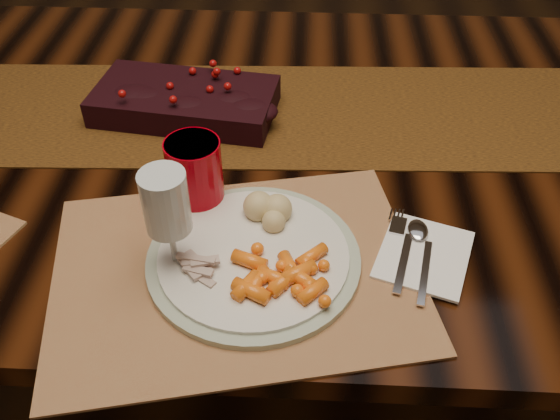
{
  "coord_description": "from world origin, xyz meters",
  "views": [
    {
      "loc": [
        0.02,
        -0.87,
        1.36
      ],
      "look_at": [
        -0.01,
        -0.26,
        0.8
      ],
      "focal_mm": 38.0,
      "sensor_mm": 36.0,
      "label": 1
    }
  ],
  "objects_px": {
    "dining_table": "(292,272)",
    "baby_carrots": "(281,268)",
    "placemat_main": "(236,270)",
    "turkey_shreds": "(199,268)",
    "red_cup": "(195,174)",
    "mashed_potatoes": "(266,212)",
    "napkin": "(424,255)",
    "wine_glass": "(170,225)",
    "centerpiece": "(185,97)",
    "dinner_plate": "(254,257)"
  },
  "relations": [
    {
      "from": "centerpiece",
      "to": "dinner_plate",
      "type": "xyz_separation_m",
      "value": [
        0.16,
        -0.37,
        -0.02
      ]
    },
    {
      "from": "turkey_shreds",
      "to": "napkin",
      "type": "relative_size",
      "value": 0.51
    },
    {
      "from": "red_cup",
      "to": "baby_carrots",
      "type": "bearing_deg",
      "value": -48.26
    },
    {
      "from": "baby_carrots",
      "to": "dining_table",
      "type": "bearing_deg",
      "value": 88.99
    },
    {
      "from": "placemat_main",
      "to": "baby_carrots",
      "type": "relative_size",
      "value": 4.08
    },
    {
      "from": "dining_table",
      "to": "mashed_potatoes",
      "type": "relative_size",
      "value": 22.8
    },
    {
      "from": "red_cup",
      "to": "dining_table",
      "type": "bearing_deg",
      "value": 55.04
    },
    {
      "from": "dinner_plate",
      "to": "centerpiece",
      "type": "bearing_deg",
      "value": 112.95
    },
    {
      "from": "centerpiece",
      "to": "baby_carrots",
      "type": "xyz_separation_m",
      "value": [
        0.2,
        -0.4,
        -0.01
      ]
    },
    {
      "from": "centerpiece",
      "to": "turkey_shreds",
      "type": "height_order",
      "value": "centerpiece"
    },
    {
      "from": "dinner_plate",
      "to": "red_cup",
      "type": "height_order",
      "value": "red_cup"
    },
    {
      "from": "dining_table",
      "to": "red_cup",
      "type": "height_order",
      "value": "red_cup"
    },
    {
      "from": "mashed_potatoes",
      "to": "red_cup",
      "type": "height_order",
      "value": "red_cup"
    },
    {
      "from": "dining_table",
      "to": "mashed_potatoes",
      "type": "height_order",
      "value": "mashed_potatoes"
    },
    {
      "from": "mashed_potatoes",
      "to": "napkin",
      "type": "relative_size",
      "value": 0.57
    },
    {
      "from": "red_cup",
      "to": "wine_glass",
      "type": "distance_m",
      "value": 0.14
    },
    {
      "from": "dinner_plate",
      "to": "baby_carrots",
      "type": "bearing_deg",
      "value": -39.91
    },
    {
      "from": "dining_table",
      "to": "turkey_shreds",
      "type": "xyz_separation_m",
      "value": [
        -0.11,
        -0.35,
        0.4
      ]
    },
    {
      "from": "mashed_potatoes",
      "to": "wine_glass",
      "type": "bearing_deg",
      "value": -147.21
    },
    {
      "from": "dinner_plate",
      "to": "wine_glass",
      "type": "bearing_deg",
      "value": -171.57
    },
    {
      "from": "dining_table",
      "to": "wine_glass",
      "type": "distance_m",
      "value": 0.59
    },
    {
      "from": "baby_carrots",
      "to": "mashed_potatoes",
      "type": "distance_m",
      "value": 0.1
    },
    {
      "from": "dinner_plate",
      "to": "baby_carrots",
      "type": "height_order",
      "value": "baby_carrots"
    },
    {
      "from": "centerpiece",
      "to": "placemat_main",
      "type": "relative_size",
      "value": 0.66
    },
    {
      "from": "dining_table",
      "to": "baby_carrots",
      "type": "relative_size",
      "value": 14.94
    },
    {
      "from": "mashed_potatoes",
      "to": "wine_glass",
      "type": "height_order",
      "value": "wine_glass"
    },
    {
      "from": "napkin",
      "to": "red_cup",
      "type": "bearing_deg",
      "value": -176.69
    },
    {
      "from": "dining_table",
      "to": "centerpiece",
      "type": "height_order",
      "value": "centerpiece"
    },
    {
      "from": "centerpiece",
      "to": "red_cup",
      "type": "relative_size",
      "value": 2.88
    },
    {
      "from": "baby_carrots",
      "to": "turkey_shreds",
      "type": "xyz_separation_m",
      "value": [
        -0.11,
        -0.0,
        -0.0
      ]
    },
    {
      "from": "dining_table",
      "to": "napkin",
      "type": "height_order",
      "value": "napkin"
    },
    {
      "from": "placemat_main",
      "to": "baby_carrots",
      "type": "height_order",
      "value": "baby_carrots"
    },
    {
      "from": "turkey_shreds",
      "to": "mashed_potatoes",
      "type": "bearing_deg",
      "value": 49.56
    },
    {
      "from": "baby_carrots",
      "to": "wine_glass",
      "type": "xyz_separation_m",
      "value": [
        -0.14,
        0.02,
        0.05
      ]
    },
    {
      "from": "placemat_main",
      "to": "napkin",
      "type": "height_order",
      "value": "napkin"
    },
    {
      "from": "dining_table",
      "to": "dinner_plate",
      "type": "distance_m",
      "value": 0.5
    },
    {
      "from": "turkey_shreds",
      "to": "wine_glass",
      "type": "xyz_separation_m",
      "value": [
        -0.04,
        0.02,
        0.06
      ]
    },
    {
      "from": "placemat_main",
      "to": "turkey_shreds",
      "type": "bearing_deg",
      "value": -168.41
    },
    {
      "from": "dining_table",
      "to": "centerpiece",
      "type": "relative_size",
      "value": 5.57
    },
    {
      "from": "turkey_shreds",
      "to": "dinner_plate",
      "type": "bearing_deg",
      "value": 27.68
    },
    {
      "from": "mashed_potatoes",
      "to": "placemat_main",
      "type": "bearing_deg",
      "value": -115.79
    },
    {
      "from": "dining_table",
      "to": "baby_carrots",
      "type": "height_order",
      "value": "baby_carrots"
    },
    {
      "from": "napkin",
      "to": "dinner_plate",
      "type": "bearing_deg",
      "value": -155.2
    },
    {
      "from": "dinner_plate",
      "to": "placemat_main",
      "type": "bearing_deg",
      "value": -145.29
    },
    {
      "from": "napkin",
      "to": "wine_glass",
      "type": "height_order",
      "value": "wine_glass"
    },
    {
      "from": "placemat_main",
      "to": "mashed_potatoes",
      "type": "height_order",
      "value": "mashed_potatoes"
    },
    {
      "from": "dining_table",
      "to": "mashed_potatoes",
      "type": "xyz_separation_m",
      "value": [
        -0.03,
        -0.26,
        0.42
      ]
    },
    {
      "from": "placemat_main",
      "to": "dinner_plate",
      "type": "distance_m",
      "value": 0.03
    },
    {
      "from": "baby_carrots",
      "to": "red_cup",
      "type": "xyz_separation_m",
      "value": [
        -0.13,
        0.15,
        0.03
      ]
    },
    {
      "from": "baby_carrots",
      "to": "napkin",
      "type": "distance_m",
      "value": 0.21
    }
  ]
}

